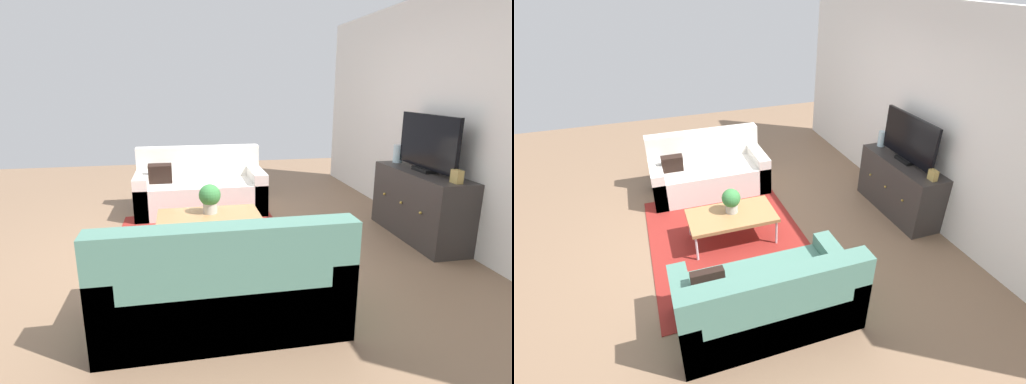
{
  "view_description": "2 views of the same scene",
  "coord_description": "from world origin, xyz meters",
  "views": [
    {
      "loc": [
        4.0,
        -0.35,
        1.69
      ],
      "look_at": [
        0.0,
        0.41,
        0.6
      ],
      "focal_mm": 28.19,
      "sensor_mm": 36.0,
      "label": 1
    },
    {
      "loc": [
        3.91,
        -0.96,
        3.0
      ],
      "look_at": [
        0.0,
        0.41,
        0.6
      ],
      "focal_mm": 27.26,
      "sensor_mm": 36.0,
      "label": 2
    }
  ],
  "objects": [
    {
      "name": "ground_plane",
      "position": [
        0.0,
        0.0,
        0.0
      ],
      "size": [
        10.0,
        10.0,
        0.0
      ],
      "primitive_type": "plane",
      "color": "#84664C"
    },
    {
      "name": "tv_console",
      "position": [
        0.09,
        2.27,
        0.38
      ],
      "size": [
        1.34,
        0.47,
        0.77
      ],
      "color": "#332D2B",
      "rests_on": "ground_plane"
    },
    {
      "name": "coffee_table",
      "position": [
        0.0,
        -0.09,
        0.35
      ],
      "size": [
        0.6,
        1.06,
        0.38
      ],
      "color": "#A37547",
      "rests_on": "ground_plane"
    },
    {
      "name": "area_rug",
      "position": [
        0.0,
        -0.15,
        0.01
      ],
      "size": [
        2.5,
        1.9,
        0.01
      ],
      "primitive_type": "cube",
      "color": "maroon",
      "rests_on": "ground_plane"
    },
    {
      "name": "mantel_clock",
      "position": [
        0.64,
        2.27,
        0.83
      ],
      "size": [
        0.11,
        0.07,
        0.13
      ],
      "primitive_type": "cube",
      "color": "tan",
      "rests_on": "tv_console"
    },
    {
      "name": "couch_left_side",
      "position": [
        -1.44,
        -0.1,
        0.28
      ],
      "size": [
        0.87,
        1.71,
        0.85
      ],
      "color": "silver",
      "rests_on": "ground_plane"
    },
    {
      "name": "flat_screen_tv",
      "position": [
        0.09,
        2.29,
        1.08
      ],
      "size": [
        1.0,
        0.16,
        0.62
      ],
      "color": "black",
      "rests_on": "tv_console"
    },
    {
      "name": "potted_plant",
      "position": [
        -0.05,
        -0.07,
        0.55
      ],
      "size": [
        0.23,
        0.23,
        0.31
      ],
      "color": "#B7B2A8",
      "rests_on": "coffee_table"
    },
    {
      "name": "wall_back",
      "position": [
        0.0,
        2.55,
        1.35
      ],
      "size": [
        6.4,
        0.12,
        2.7
      ],
      "primitive_type": "cube",
      "color": "white",
      "rests_on": "ground_plane"
    },
    {
      "name": "couch_right_side",
      "position": [
        1.44,
        -0.1,
        0.28
      ],
      "size": [
        0.87,
        1.71,
        0.85
      ],
      "color": "#4C7A6B",
      "rests_on": "ground_plane"
    },
    {
      "name": "glass_vase",
      "position": [
        -0.46,
        2.27,
        0.88
      ],
      "size": [
        0.11,
        0.11,
        0.22
      ],
      "primitive_type": "cylinder",
      "color": "silver",
      "rests_on": "tv_console"
    }
  ]
}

